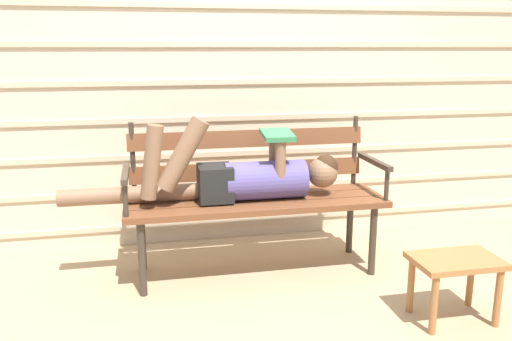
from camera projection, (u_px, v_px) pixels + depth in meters
ground_plane at (260, 278)px, 3.23m from camera, size 12.00×12.00×0.00m
house_siding at (236, 82)px, 3.71m from camera, size 4.77×0.08×2.29m
park_bench at (254, 189)px, 3.27m from camera, size 1.58×0.50×0.94m
reclining_person at (240, 176)px, 3.16m from camera, size 1.68×0.26×0.53m
footstool at (455, 270)px, 2.69m from camera, size 0.44×0.29×0.34m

